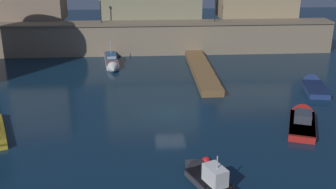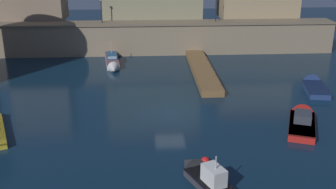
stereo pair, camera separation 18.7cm
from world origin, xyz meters
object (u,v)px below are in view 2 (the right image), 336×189
moored_boat_1 (207,179)px  moored_boat_5 (302,119)px  quay_lamp_1 (216,5)px  mooring_buoy_1 (205,161)px  moored_boat_3 (112,62)px  moored_boat_0 (314,86)px  mooring_buoy_0 (311,117)px  quay_lamp_0 (101,6)px

moored_boat_1 → moored_boat_5: (8.82, 8.27, 0.01)m
quay_lamp_1 → mooring_buoy_1: size_ratio=4.95×
quay_lamp_1 → moored_boat_3: quay_lamp_1 is taller
quay_lamp_1 → moored_boat_5: 23.72m
quay_lamp_1 → moored_boat_1: 32.07m
mooring_buoy_1 → moored_boat_3: bearing=108.3°
quay_lamp_1 → moored_boat_3: (-12.82, -5.37, -5.60)m
moored_boat_3 → moored_boat_5: (16.10, -17.44, -0.04)m
moored_boat_1 → mooring_buoy_1: size_ratio=11.29×
moored_boat_5 → moored_boat_0: bearing=-6.3°
quay_lamp_1 → moored_boat_1: size_ratio=0.44×
quay_lamp_1 → moored_boat_0: bearing=-63.4°
moored_boat_1 → moored_boat_5: size_ratio=1.05×
moored_boat_3 → mooring_buoy_0: bearing=40.5°
quay_lamp_1 → mooring_buoy_0: 22.75m
moored_boat_1 → moored_boat_5: 12.09m
moored_boat_5 → moored_boat_1: bearing=153.8°
quay_lamp_0 → moored_boat_5: 29.32m
moored_boat_0 → quay_lamp_0: bearing=65.3°
moored_boat_1 → moored_boat_5: moored_boat_1 is taller
quay_lamp_1 → moored_boat_3: bearing=-157.3°
moored_boat_5 → mooring_buoy_1: (-8.52, -5.51, -0.40)m
quay_lamp_0 → moored_boat_0: bearing=-34.3°
moored_boat_3 → mooring_buoy_1: bearing=11.5°
quay_lamp_1 → moored_boat_5: quay_lamp_1 is taller
moored_boat_3 → moored_boat_0: bearing=58.3°
moored_boat_3 → mooring_buoy_1: size_ratio=12.15×
moored_boat_0 → mooring_buoy_0: bearing=166.9°
quay_lamp_0 → mooring_buoy_1: bearing=-72.3°
mooring_buoy_1 → moored_boat_5: bearing=32.9°
quay_lamp_0 → mooring_buoy_0: bearing=-48.7°
moored_boat_0 → mooring_buoy_0: 7.26m
moored_boat_0 → mooring_buoy_0: (-2.79, -6.69, -0.33)m
moored_boat_1 → moored_boat_5: bearing=-70.1°
moored_boat_3 → mooring_buoy_0: size_ratio=16.60×
moored_boat_5 → mooring_buoy_1: bearing=143.6°
moored_boat_1 → mooring_buoy_0: size_ratio=15.43×
quay_lamp_1 → moored_boat_5: bearing=-81.8°
mooring_buoy_0 → mooring_buoy_1: 12.00m
mooring_buoy_1 → quay_lamp_0: bearing=107.7°
moored_boat_0 → moored_boat_1: moored_boat_1 is taller
mooring_buoy_1 → moored_boat_1: bearing=-96.3°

